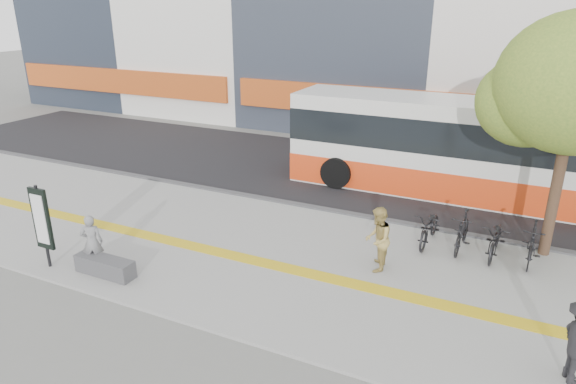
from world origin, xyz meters
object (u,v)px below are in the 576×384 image
at_px(bus, 468,152).
at_px(pedestrian_tan, 378,239).
at_px(bench, 105,266).
at_px(street_tree, 575,86).
at_px(signboard, 41,220).
at_px(seated_woman, 92,242).

distance_m(bus, pedestrian_tan, 6.71).
distance_m(bench, street_tree, 12.23).
relative_size(signboard, street_tree, 0.35).
distance_m(bench, bus, 12.17).
distance_m(bench, seated_woman, 0.71).
distance_m(street_tree, bus, 5.34).
bearing_deg(signboard, bench, 10.81).
relative_size(signboard, pedestrian_tan, 1.33).
bearing_deg(bus, seated_woman, -128.94).
height_order(signboard, seated_woman, signboard).
xyz_separation_m(street_tree, pedestrian_tan, (-3.81, -2.88, -3.61)).
bearing_deg(bench, signboard, -169.19).
bearing_deg(signboard, bus, 48.57).
height_order(bench, signboard, signboard).
distance_m(street_tree, seated_woman, 12.40).
bearing_deg(bus, signboard, -131.43).
bearing_deg(pedestrian_tan, bus, 159.90).
bearing_deg(bus, bench, -126.70).
height_order(signboard, bus, bus).
distance_m(signboard, seated_woman, 1.33).
bearing_deg(street_tree, signboard, -150.93).
bearing_deg(seated_woman, street_tree, 176.25).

